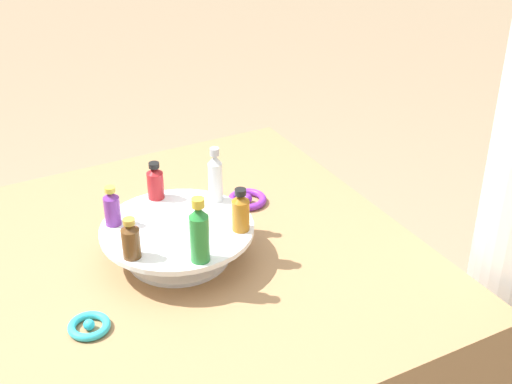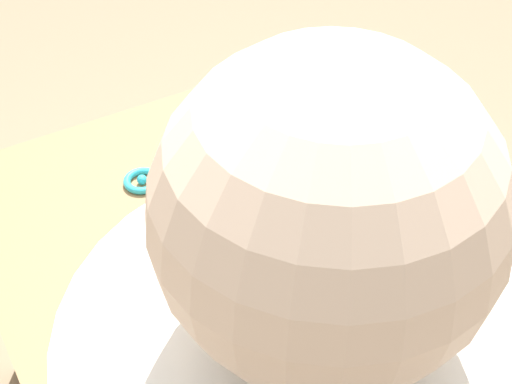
{
  "view_description": "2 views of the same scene",
  "coord_description": "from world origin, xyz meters",
  "px_view_note": "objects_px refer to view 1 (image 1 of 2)",
  "views": [
    {
      "loc": [
        0.47,
        1.25,
        1.7
      ],
      "look_at": [
        -0.15,
        0.08,
        0.95
      ],
      "focal_mm": 50.0,
      "sensor_mm": 36.0,
      "label": 1
    },
    {
      "loc": [
        -0.9,
        0.52,
        1.83
      ],
      "look_at": [
        -0.04,
        0.02,
        0.93
      ],
      "focal_mm": 50.0,
      "sensor_mm": 36.0,
      "label": 2
    }
  ],
  "objects_px": {
    "bottle_green": "(199,232)",
    "bottle_purple": "(112,207)",
    "bottle_brown": "(131,240)",
    "ribbon_bow_purple": "(247,199)",
    "bottle_amber": "(241,211)",
    "bottle_clear": "(215,177)",
    "ribbon_bow_teal": "(89,326)",
    "bottle_red": "(155,182)",
    "display_stand": "(178,238)"
  },
  "relations": [
    {
      "from": "bottle_green",
      "to": "bottle_amber",
      "type": "height_order",
      "value": "bottle_green"
    },
    {
      "from": "bottle_green",
      "to": "bottle_amber",
      "type": "distance_m",
      "value": 0.14
    },
    {
      "from": "bottle_brown",
      "to": "bottle_clear",
      "type": "relative_size",
      "value": 0.67
    },
    {
      "from": "display_stand",
      "to": "bottle_purple",
      "type": "height_order",
      "value": "bottle_purple"
    },
    {
      "from": "display_stand",
      "to": "bottle_clear",
      "type": "bearing_deg",
      "value": -152.77
    },
    {
      "from": "bottle_amber",
      "to": "bottle_purple",
      "type": "xyz_separation_m",
      "value": [
        0.24,
        -0.15,
        -0.0
      ]
    },
    {
      "from": "bottle_amber",
      "to": "ribbon_bow_teal",
      "type": "xyz_separation_m",
      "value": [
        0.37,
        0.07,
        -0.12
      ]
    },
    {
      "from": "display_stand",
      "to": "ribbon_bow_teal",
      "type": "xyz_separation_m",
      "value": [
        0.25,
        0.14,
        -0.04
      ]
    },
    {
      "from": "bottle_green",
      "to": "bottle_red",
      "type": "relative_size",
      "value": 1.57
    },
    {
      "from": "bottle_amber",
      "to": "ribbon_bow_purple",
      "type": "relative_size",
      "value": 1.01
    },
    {
      "from": "bottle_clear",
      "to": "ribbon_bow_teal",
      "type": "bearing_deg",
      "value": 29.21
    },
    {
      "from": "display_stand",
      "to": "ribbon_bow_purple",
      "type": "height_order",
      "value": "display_stand"
    },
    {
      "from": "bottle_red",
      "to": "ribbon_bow_purple",
      "type": "xyz_separation_m",
      "value": [
        -0.24,
        -0.0,
        -0.12
      ]
    },
    {
      "from": "bottle_red",
      "to": "bottle_brown",
      "type": "bearing_deg",
      "value": 57.23
    },
    {
      "from": "display_stand",
      "to": "bottle_brown",
      "type": "relative_size",
      "value": 3.76
    },
    {
      "from": "bottle_green",
      "to": "ribbon_bow_purple",
      "type": "relative_size",
      "value": 1.45
    },
    {
      "from": "bottle_red",
      "to": "bottle_green",
      "type": "bearing_deg",
      "value": 87.23
    },
    {
      "from": "bottle_green",
      "to": "bottle_purple",
      "type": "bearing_deg",
      "value": -62.77
    },
    {
      "from": "ribbon_bow_purple",
      "to": "ribbon_bow_teal",
      "type": "distance_m",
      "value": 0.58
    },
    {
      "from": "bottle_red",
      "to": "ribbon_bow_purple",
      "type": "distance_m",
      "value": 0.27
    },
    {
      "from": "bottle_amber",
      "to": "ribbon_bow_purple",
      "type": "height_order",
      "value": "bottle_amber"
    },
    {
      "from": "bottle_brown",
      "to": "bottle_amber",
      "type": "xyz_separation_m",
      "value": [
        -0.24,
        0.01,
        0.0
      ]
    },
    {
      "from": "ribbon_bow_teal",
      "to": "bottle_clear",
      "type": "bearing_deg",
      "value": -150.79
    },
    {
      "from": "bottle_amber",
      "to": "bottle_purple",
      "type": "distance_m",
      "value": 0.28
    },
    {
      "from": "ribbon_bow_purple",
      "to": "bottle_amber",
      "type": "bearing_deg",
      "value": 59.47
    },
    {
      "from": "bottle_brown",
      "to": "bottle_purple",
      "type": "height_order",
      "value": "bottle_purple"
    },
    {
      "from": "display_stand",
      "to": "bottle_brown",
      "type": "height_order",
      "value": "bottle_brown"
    },
    {
      "from": "bottle_clear",
      "to": "bottle_purple",
      "type": "height_order",
      "value": "bottle_clear"
    },
    {
      "from": "display_stand",
      "to": "bottle_purple",
      "type": "relative_size",
      "value": 3.67
    },
    {
      "from": "bottle_brown",
      "to": "ribbon_bow_purple",
      "type": "height_order",
      "value": "bottle_brown"
    },
    {
      "from": "bottle_brown",
      "to": "bottle_green",
      "type": "height_order",
      "value": "bottle_green"
    },
    {
      "from": "display_stand",
      "to": "bottle_red",
      "type": "distance_m",
      "value": 0.16
    },
    {
      "from": "ribbon_bow_purple",
      "to": "bottle_purple",
      "type": "bearing_deg",
      "value": 10.54
    },
    {
      "from": "display_stand",
      "to": "bottle_clear",
      "type": "xyz_separation_m",
      "value": [
        -0.13,
        -0.06,
        0.09
      ]
    },
    {
      "from": "bottle_clear",
      "to": "bottle_red",
      "type": "distance_m",
      "value": 0.14
    },
    {
      "from": "bottle_brown",
      "to": "ribbon_bow_teal",
      "type": "xyz_separation_m",
      "value": [
        0.12,
        0.08,
        -0.12
      ]
    },
    {
      "from": "bottle_clear",
      "to": "display_stand",
      "type": "bearing_deg",
      "value": 27.23
    },
    {
      "from": "ribbon_bow_teal",
      "to": "bottle_purple",
      "type": "bearing_deg",
      "value": -120.53
    },
    {
      "from": "bottle_purple",
      "to": "ribbon_bow_teal",
      "type": "bearing_deg",
      "value": 59.47
    },
    {
      "from": "ribbon_bow_purple",
      "to": "bottle_brown",
      "type": "bearing_deg",
      "value": 29.21
    },
    {
      "from": "bottle_red",
      "to": "bottle_purple",
      "type": "bearing_deg",
      "value": 27.23
    },
    {
      "from": "bottle_amber",
      "to": "bottle_purple",
      "type": "relative_size",
      "value": 1.08
    },
    {
      "from": "bottle_green",
      "to": "bottle_red",
      "type": "xyz_separation_m",
      "value": [
        -0.01,
        -0.28,
        -0.02
      ]
    },
    {
      "from": "bottle_brown",
      "to": "bottle_amber",
      "type": "bearing_deg",
      "value": 177.23
    },
    {
      "from": "bottle_amber",
      "to": "bottle_purple",
      "type": "height_order",
      "value": "bottle_amber"
    },
    {
      "from": "display_stand",
      "to": "bottle_amber",
      "type": "bearing_deg",
      "value": 147.23
    },
    {
      "from": "display_stand",
      "to": "bottle_clear",
      "type": "distance_m",
      "value": 0.17
    },
    {
      "from": "bottle_clear",
      "to": "ribbon_bow_teal",
      "type": "xyz_separation_m",
      "value": [
        0.37,
        0.21,
        -0.14
      ]
    },
    {
      "from": "bottle_purple",
      "to": "bottle_red",
      "type": "bearing_deg",
      "value": -152.77
    },
    {
      "from": "bottle_red",
      "to": "ribbon_bow_teal",
      "type": "distance_m",
      "value": 0.4
    }
  ]
}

